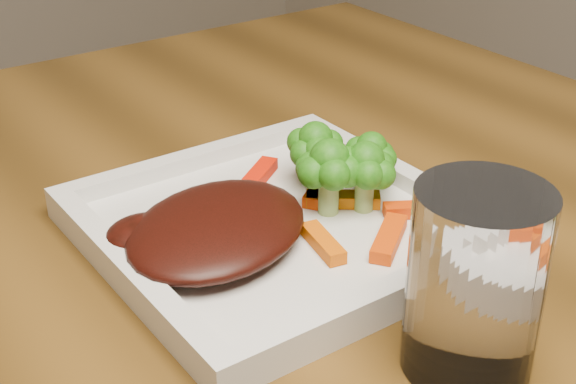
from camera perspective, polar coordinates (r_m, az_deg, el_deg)
plate at (r=0.63m, az=-0.75°, el=-2.75°), size 0.27×0.27×0.01m
steak at (r=0.59m, az=-5.06°, el=-2.58°), size 0.19×0.17×0.03m
broccoli_0 at (r=0.66m, az=1.95°, el=3.13°), size 0.07×0.07×0.07m
broccoli_1 at (r=0.66m, az=5.92°, el=2.62°), size 0.06×0.06×0.06m
broccoli_2 at (r=0.63m, az=5.50°, el=1.12°), size 0.07×0.07×0.06m
broccoli_3 at (r=0.62m, az=2.94°, el=1.04°), size 0.08×0.08×0.06m
carrot_0 at (r=0.60m, az=7.18°, el=-3.28°), size 0.06×0.05×0.01m
carrot_1 at (r=0.64m, az=9.07°, el=-1.24°), size 0.05×0.04×0.01m
carrot_2 at (r=0.59m, az=2.51°, el=-3.63°), size 0.02×0.05×0.01m
carrot_3 at (r=0.71m, az=3.91°, el=2.16°), size 0.06×0.03×0.01m
carrot_4 at (r=0.68m, az=-2.09°, el=1.21°), size 0.05×0.04×0.01m
carrot_5 at (r=0.65m, az=3.93°, el=-0.52°), size 0.06×0.05×0.01m
carrot_6 at (r=0.67m, az=2.55°, el=0.35°), size 0.06×0.05×0.01m
drinking_glass at (r=0.48m, az=13.15°, el=-6.32°), size 0.08×0.08×0.12m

